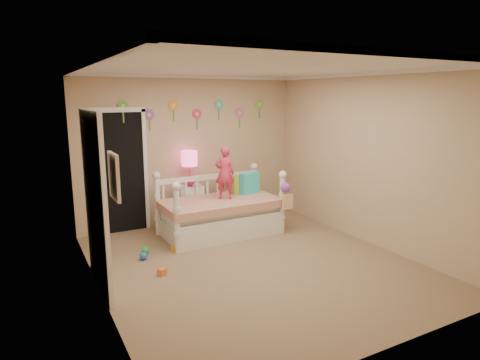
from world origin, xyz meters
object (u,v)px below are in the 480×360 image
daybed (220,203)px  table_lamp (189,163)px  nightstand (190,205)px  child (225,173)px

daybed → table_lamp: (-0.24, 0.70, 0.59)m
table_lamp → daybed: bearing=-70.9°
daybed → nightstand: (-0.24, 0.70, -0.17)m
child → table_lamp: size_ratio=1.41×
nightstand → table_lamp: table_lamp is taller
nightstand → table_lamp: (-0.00, 0.00, 0.76)m
child → nightstand: bearing=-41.0°
daybed → table_lamp: bearing=108.6°
daybed → child: (0.09, -0.00, 0.49)m
child → table_lamp: 0.79m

